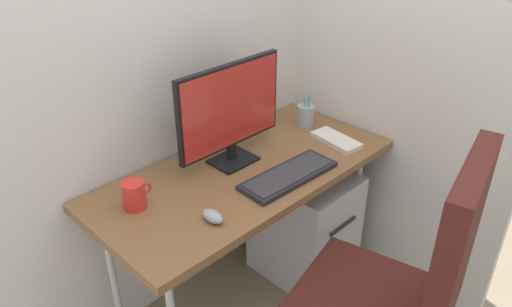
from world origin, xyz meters
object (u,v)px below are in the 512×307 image
object	(u,v)px
filing_cabinet	(304,224)
pen_holder	(305,115)
office_chair	(398,292)
mouse	(213,216)
notebook	(336,140)
coffee_mug	(134,195)
monitor	(230,110)
keyboard	(289,175)

from	to	relation	value
filing_cabinet	pen_holder	xyz separation A→B (m)	(0.14, 0.14, 0.51)
office_chair	pen_holder	bearing A→B (deg)	59.98
mouse	pen_holder	bearing A→B (deg)	18.08
office_chair	notebook	size ratio (longest dim) A/B	4.77
office_chair	coffee_mug	world-z (taller)	office_chair
office_chair	mouse	distance (m)	0.69
filing_cabinet	pen_holder	bearing A→B (deg)	44.85
mouse	monitor	bearing A→B (deg)	38.49
filing_cabinet	keyboard	size ratio (longest dim) A/B	1.31
filing_cabinet	coffee_mug	world-z (taller)	coffee_mug
office_chair	keyboard	bearing A→B (deg)	84.04
mouse	filing_cabinet	bearing A→B (deg)	10.54
filing_cabinet	monitor	distance (m)	0.79
keyboard	notebook	bearing A→B (deg)	6.96
pen_holder	office_chair	bearing A→B (deg)	-120.02
office_chair	keyboard	size ratio (longest dim) A/B	2.55
mouse	coffee_mug	size ratio (longest dim) A/B	0.78
monitor	mouse	xyz separation A→B (m)	(-0.33, -0.27, -0.22)
monitor	coffee_mug	world-z (taller)	monitor
keyboard	office_chair	bearing A→B (deg)	-95.96
monitor	filing_cabinet	bearing A→B (deg)	-21.78
filing_cabinet	notebook	size ratio (longest dim) A/B	2.46
monitor	notebook	world-z (taller)	monitor
office_chair	monitor	size ratio (longest dim) A/B	2.12
keyboard	notebook	xyz separation A→B (m)	(0.38, 0.05, 0.00)
keyboard	pen_holder	world-z (taller)	pen_holder
filing_cabinet	monitor	world-z (taller)	monitor
filing_cabinet	notebook	distance (m)	0.49
keyboard	coffee_mug	bearing A→B (deg)	154.52
mouse	notebook	xyz separation A→B (m)	(0.78, 0.05, -0.01)
office_chair	coffee_mug	size ratio (longest dim) A/B	9.42
keyboard	coffee_mug	size ratio (longest dim) A/B	3.70
filing_cabinet	keyboard	world-z (taller)	keyboard
filing_cabinet	notebook	bearing A→B (deg)	-37.84
office_chair	coffee_mug	distance (m)	0.99
office_chair	coffee_mug	bearing A→B (deg)	120.73
filing_cabinet	mouse	size ratio (longest dim) A/B	6.21
monitor	notebook	xyz separation A→B (m)	(0.45, -0.22, -0.23)
office_chair	pen_holder	world-z (taller)	office_chair
filing_cabinet	monitor	size ratio (longest dim) A/B	1.10
mouse	pen_holder	size ratio (longest dim) A/B	0.54
filing_cabinet	coffee_mug	bearing A→B (deg)	170.55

